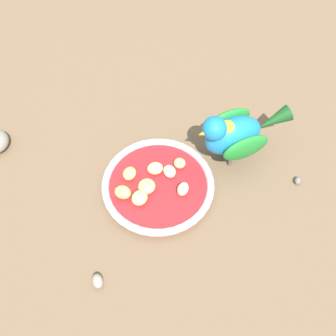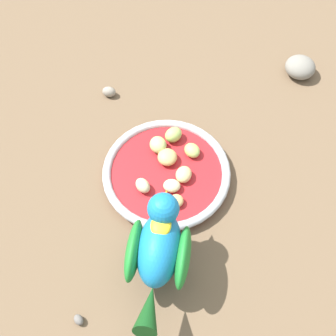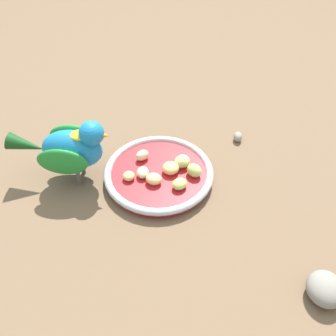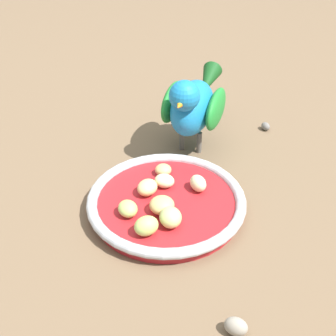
{
  "view_description": "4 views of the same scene",
  "coord_description": "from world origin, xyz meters",
  "views": [
    {
      "loc": [
        -0.01,
        -0.45,
        0.77
      ],
      "look_at": [
        0.03,
        0.03,
        0.04
      ],
      "focal_mm": 45.77,
      "sensor_mm": 36.0,
      "label": 1
    },
    {
      "loc": [
        0.42,
        0.19,
        0.78
      ],
      "look_at": [
        0.03,
        0.01,
        0.07
      ],
      "focal_mm": 52.42,
      "sensor_mm": 36.0,
      "label": 2
    },
    {
      "loc": [
        -0.2,
        0.47,
        0.53
      ],
      "look_at": [
        -0.01,
        0.01,
        0.04
      ],
      "focal_mm": 36.75,
      "sensor_mm": 36.0,
      "label": 3
    },
    {
      "loc": [
        -0.44,
        -0.33,
        0.48
      ],
      "look_at": [
        0.04,
        0.02,
        0.05
      ],
      "focal_mm": 53.51,
      "sensor_mm": 36.0,
      "label": 4
    }
  ],
  "objects": [
    {
      "name": "ground_plane",
      "position": [
        0.0,
        0.0,
        0.0
      ],
      "size": [
        4.0,
        4.0,
        0.0
      ],
      "primitive_type": "plane",
      "color": "brown"
    },
    {
      "name": "feeding_bowl",
      "position": [
        0.01,
        0.0,
        0.01
      ],
      "size": [
        0.23,
        0.23,
        0.03
      ],
      "color": "#AD1E23",
      "rests_on": "ground_plane"
    },
    {
      "name": "apple_piece_0",
      "position": [
        0.04,
        0.02,
        0.03
      ],
      "size": [
        0.03,
        0.04,
        0.02
      ],
      "primitive_type": "ellipsoid",
      "rotation": [
        0.0,
        0.0,
        5.05
      ],
      "color": "beige",
      "rests_on": "feeding_bowl"
    },
    {
      "name": "apple_piece_1",
      "position": [
        0.06,
        -0.02,
        0.03
      ],
      "size": [
        0.03,
        0.04,
        0.02
      ],
      "primitive_type": "ellipsoid",
      "rotation": [
        0.0,
        0.0,
        1.07
      ],
      "color": "beige",
      "rests_on": "feeding_bowl"
    },
    {
      "name": "apple_piece_2",
      "position": [
        -0.01,
        -0.01,
        0.03
      ],
      "size": [
        0.05,
        0.05,
        0.02
      ],
      "primitive_type": "ellipsoid",
      "rotation": [
        0.0,
        0.0,
        0.65
      ],
      "color": "tan",
      "rests_on": "feeding_bowl"
    },
    {
      "name": "apple_piece_3",
      "position": [
        -0.05,
        0.03,
        0.03
      ],
      "size": [
        0.04,
        0.04,
        0.02
      ],
      "primitive_type": "ellipsoid",
      "rotation": [
        0.0,
        0.0,
        1.07
      ],
      "color": "#B2CC66",
      "rests_on": "feeding_bowl"
    },
    {
      "name": "apple_piece_4",
      "position": [
        0.01,
        0.03,
        0.03
      ],
      "size": [
        0.04,
        0.03,
        0.02
      ],
      "primitive_type": "ellipsoid",
      "rotation": [
        0.0,
        0.0,
        3.24
      ],
      "color": "#E5C67F",
      "rests_on": "feeding_bowl"
    },
    {
      "name": "apple_piece_5",
      "position": [
        -0.06,
        -0.02,
        0.03
      ],
      "size": [
        0.04,
        0.04,
        0.03
      ],
      "primitive_type": "ellipsoid",
      "rotation": [
        0.0,
        0.0,
        2.69
      ],
      "color": "#B2CC66",
      "rests_on": "feeding_bowl"
    },
    {
      "name": "apple_piece_6",
      "position": [
        0.06,
        0.04,
        0.03
      ],
      "size": [
        0.04,
        0.04,
        0.02
      ],
      "primitive_type": "ellipsoid",
      "rotation": [
        0.0,
        0.0,
        2.34
      ],
      "color": "tan",
      "rests_on": "feeding_bowl"
    },
    {
      "name": "apple_piece_7",
      "position": [
        -0.03,
        -0.04,
        0.03
      ],
      "size": [
        0.05,
        0.05,
        0.03
      ],
      "primitive_type": "ellipsoid",
      "rotation": [
        0.0,
        0.0,
        3.95
      ],
      "color": "#C6D17A",
      "rests_on": "feeding_bowl"
    },
    {
      "name": "parrot",
      "position": [
        0.17,
        0.06,
        0.09
      ],
      "size": [
        0.21,
        0.12,
        0.15
      ],
      "rotation": [
        0.0,
        0.0,
        -2.85
      ],
      "color": "#59544C",
      "rests_on": "ground_plane"
    },
    {
      "name": "pebble_0",
      "position": [
        0.3,
        -0.01,
        0.01
      ],
      "size": [
        0.02,
        0.02,
        0.01
      ],
      "primitive_type": "ellipsoid",
      "rotation": [
        0.0,
        0.0,
        1.1
      ],
      "color": "slate",
      "rests_on": "ground_plane"
    },
    {
      "name": "pebble_1",
      "position": [
        -0.12,
        -0.19,
        0.01
      ],
      "size": [
        0.03,
        0.03,
        0.02
      ],
      "primitive_type": "ellipsoid",
      "rotation": [
        0.0,
        0.0,
        1.8
      ],
      "color": "gray",
      "rests_on": "ground_plane"
    }
  ]
}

